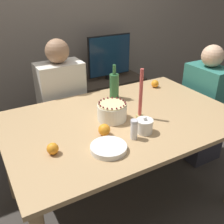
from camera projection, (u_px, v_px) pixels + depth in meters
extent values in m
plane|color=#3D3833|center=(121.00, 199.00, 2.20)|extent=(12.00, 12.00, 0.00)
cube|color=slate|center=(52.00, 17.00, 2.69)|extent=(8.00, 0.05, 2.60)
cube|color=tan|center=(122.00, 120.00, 1.85)|extent=(1.63, 1.06, 0.03)
cylinder|color=tan|center=(9.00, 161.00, 2.06)|extent=(0.07, 0.07, 0.75)
cylinder|color=tan|center=(159.00, 116.00, 2.73)|extent=(0.07, 0.07, 0.75)
cylinder|color=white|center=(112.00, 112.00, 1.81)|extent=(0.20, 0.20, 0.11)
cylinder|color=beige|center=(112.00, 104.00, 1.78)|extent=(0.19, 0.19, 0.01)
sphere|color=maroon|center=(123.00, 100.00, 1.82)|extent=(0.01, 0.01, 0.01)
sphere|color=maroon|center=(120.00, 99.00, 1.84)|extent=(0.01, 0.01, 0.01)
sphere|color=maroon|center=(116.00, 98.00, 1.85)|extent=(0.01, 0.01, 0.01)
sphere|color=maroon|center=(112.00, 98.00, 1.86)|extent=(0.01, 0.01, 0.01)
sphere|color=maroon|center=(108.00, 98.00, 1.85)|extent=(0.01, 0.01, 0.01)
sphere|color=maroon|center=(104.00, 99.00, 1.84)|extent=(0.01, 0.01, 0.01)
sphere|color=maroon|center=(101.00, 100.00, 1.82)|extent=(0.01, 0.01, 0.01)
sphere|color=maroon|center=(99.00, 102.00, 1.79)|extent=(0.01, 0.01, 0.01)
sphere|color=maroon|center=(99.00, 104.00, 1.76)|extent=(0.01, 0.01, 0.01)
sphere|color=maroon|center=(100.00, 106.00, 1.74)|extent=(0.01, 0.01, 0.01)
sphere|color=maroon|center=(103.00, 107.00, 1.71)|extent=(0.01, 0.01, 0.01)
sphere|color=maroon|center=(107.00, 108.00, 1.70)|extent=(0.01, 0.01, 0.01)
sphere|color=maroon|center=(112.00, 109.00, 1.70)|extent=(0.01, 0.01, 0.01)
sphere|color=maroon|center=(117.00, 108.00, 1.70)|extent=(0.01, 0.01, 0.01)
sphere|color=maroon|center=(121.00, 107.00, 1.71)|extent=(0.01, 0.01, 0.01)
sphere|color=maroon|center=(124.00, 106.00, 1.74)|extent=(0.01, 0.01, 0.01)
sphere|color=maroon|center=(125.00, 104.00, 1.76)|extent=(0.01, 0.01, 0.01)
sphere|color=maroon|center=(125.00, 102.00, 1.79)|extent=(0.01, 0.01, 0.01)
cylinder|color=white|center=(144.00, 127.00, 1.66)|extent=(0.11, 0.11, 0.08)
cylinder|color=white|center=(145.00, 121.00, 1.64)|extent=(0.11, 0.11, 0.01)
sphere|color=white|center=(145.00, 118.00, 1.63)|extent=(0.02, 0.02, 0.02)
cylinder|color=white|center=(134.00, 131.00, 1.59)|extent=(0.04, 0.04, 0.11)
cylinder|color=silver|center=(134.00, 122.00, 1.56)|extent=(0.05, 0.05, 0.02)
cylinder|color=white|center=(109.00, 150.00, 1.50)|extent=(0.21, 0.21, 0.01)
cylinder|color=white|center=(109.00, 149.00, 1.49)|extent=(0.21, 0.21, 0.01)
cylinder|color=white|center=(109.00, 147.00, 1.49)|extent=(0.21, 0.21, 0.01)
cylinder|color=white|center=(109.00, 146.00, 1.49)|extent=(0.21, 0.21, 0.01)
cylinder|color=tan|center=(140.00, 116.00, 1.85)|extent=(0.05, 0.05, 0.02)
cylinder|color=#CC4C47|center=(141.00, 93.00, 1.77)|extent=(0.02, 0.02, 0.34)
cylinder|color=#2D6638|center=(114.00, 86.00, 2.11)|extent=(0.08, 0.08, 0.20)
cylinder|color=#2D6638|center=(114.00, 70.00, 2.05)|extent=(0.03, 0.03, 0.08)
sphere|color=orange|center=(155.00, 84.00, 2.35)|extent=(0.07, 0.07, 0.07)
sphere|color=orange|center=(53.00, 149.00, 1.46)|extent=(0.07, 0.07, 0.07)
sphere|color=orange|center=(104.00, 130.00, 1.63)|extent=(0.08, 0.08, 0.08)
cube|color=#2D2D38|center=(66.00, 141.00, 2.58)|extent=(0.34, 0.34, 0.45)
cube|color=silver|center=(61.00, 94.00, 2.35)|extent=(0.40, 0.24, 0.57)
sphere|color=#9E7556|center=(57.00, 51.00, 2.17)|extent=(0.20, 0.20, 0.20)
cube|color=#2D2D38|center=(198.00, 136.00, 2.66)|extent=(0.34, 0.34, 0.45)
cube|color=#2D7266|center=(206.00, 93.00, 2.45)|extent=(0.24, 0.40, 0.50)
sphere|color=#D8AD8C|center=(213.00, 56.00, 2.29)|extent=(0.19, 0.19, 0.19)
cube|color=#382D23|center=(110.00, 103.00, 3.18)|extent=(0.76, 0.43, 0.62)
cylinder|color=black|center=(110.00, 76.00, 3.02)|extent=(0.10, 0.10, 0.05)
cube|color=black|center=(109.00, 56.00, 2.92)|extent=(0.52, 0.02, 0.45)
cube|color=#142D47|center=(110.00, 56.00, 2.91)|extent=(0.50, 0.03, 0.43)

